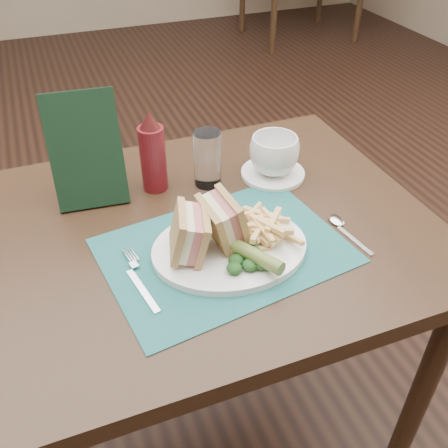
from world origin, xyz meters
The scene contains 17 objects.
floor centered at (0.00, 0.00, 0.00)m, with size 7.00×7.00×0.00m, color black.
wall_back centered at (0.00, 3.50, 0.00)m, with size 6.00×6.00×0.00m, color gray.
table_main centered at (0.00, -0.50, 0.38)m, with size 0.90×0.75×0.75m, color black, non-canonical shape.
placemat centered at (-0.01, -0.59, 0.75)m, with size 0.45×0.32×0.00m, color #1B5855.
plate centered at (0.00, -0.60, 0.76)m, with size 0.30×0.24×0.01m, color white, non-canonical shape.
sandwich_half_a centered at (-0.10, -0.59, 0.82)m, with size 0.06×0.10×0.09m, color tan, non-canonical shape.
sandwich_half_b centered at (-0.03, -0.59, 0.82)m, with size 0.06×0.10×0.09m, color tan, non-canonical shape.
kale_garnish centered at (0.01, -0.66, 0.78)m, with size 0.11×0.08×0.03m, color #153814, non-canonical shape.
pickle_spear centered at (0.02, -0.67, 0.79)m, with size 0.03×0.03×0.12m, color #526727.
fries_pile centered at (0.06, -0.59, 0.79)m, with size 0.18×0.20×0.05m, color #ECC176, non-canonical shape.
fork centered at (-0.19, -0.62, 0.76)m, with size 0.03×0.17×0.01m, color silver, non-canonical shape.
spoon centered at (0.24, -0.64, 0.76)m, with size 0.03×0.15×0.01m, color silver, non-canonical shape.
saucer centered at (0.19, -0.38, 0.76)m, with size 0.15×0.15×0.01m, color white.
coffee_cup centered at (0.19, -0.38, 0.81)m, with size 0.11×0.11×0.09m, color white.
drinking_glass centered at (0.04, -0.36, 0.81)m, with size 0.06×0.06×0.13m, color white.
ketchup_bottle centered at (-0.08, -0.33, 0.84)m, with size 0.06×0.06×0.19m, color #580F14, non-canonical shape.
check_presenter centered at (-0.22, -0.32, 0.87)m, with size 0.15×0.02×0.24m, color black.
Camera 1 is at (-0.27, -1.28, 1.38)m, focal length 40.00 mm.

